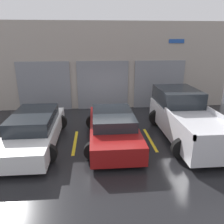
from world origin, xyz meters
TOP-DOWN VIEW (x-y plane):
  - ground_plane at (0.00, 0.00)m, footprint 28.00×28.00m
  - shophouse_building at (-0.01, 3.28)m, footprint 14.74×0.68m
  - pickup_truck at (3.13, -1.28)m, footprint 2.46×5.10m
  - sedan_white at (-3.13, -1.56)m, footprint 2.21×4.75m
  - sedan_side at (0.00, -1.56)m, footprint 2.30×4.53m
  - parking_stripe_left at (-1.57, -1.59)m, footprint 0.12×2.20m
  - parking_stripe_centre at (1.57, -1.59)m, footprint 0.12×2.20m
  - parking_stripe_right at (4.70, -1.59)m, footprint 0.12×2.20m

SIDE VIEW (x-z plane):
  - ground_plane at x=0.00m, z-range 0.00..0.00m
  - parking_stripe_left at x=-1.57m, z-range 0.00..0.01m
  - parking_stripe_centre at x=1.57m, z-range 0.00..0.01m
  - parking_stripe_right at x=4.70m, z-range 0.00..0.01m
  - sedan_side at x=0.00m, z-range -0.02..1.20m
  - sedan_white at x=-3.13m, z-range -0.03..1.25m
  - pickup_truck at x=3.13m, z-range -0.07..1.77m
  - shophouse_building at x=-0.01m, z-range -0.05..4.93m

